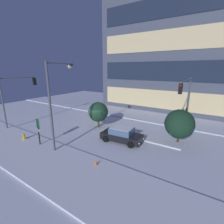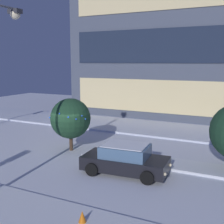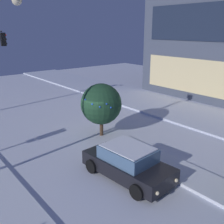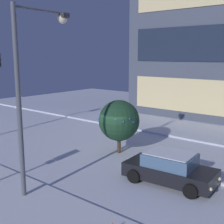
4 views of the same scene
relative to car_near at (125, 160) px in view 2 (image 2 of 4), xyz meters
The scene contains 7 objects.
ground 5.16m from the car_near, 161.55° to the left, with size 52.00×52.00×0.00m, color silver.
curb_strip_far 11.00m from the car_near, 116.17° to the left, with size 52.00×5.20×0.14m, color silver.
median_strip 2.50m from the car_near, 62.57° to the left, with size 9.00×1.80×0.14m, color silver.
office_tower_main 22.10m from the car_near, 92.39° to the left, with size 23.02×11.54×23.17m.
car_near is the anchor object (origin of this frame).
decorated_tree_median 5.22m from the car_near, 156.32° to the left, with size 2.54×2.51×3.31m.
construction_cone 5.12m from the car_near, 82.84° to the right, with size 0.36×0.36×0.55m, color orange.
Camera 2 is at (10.48, -14.50, 5.54)m, focal length 47.13 mm.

